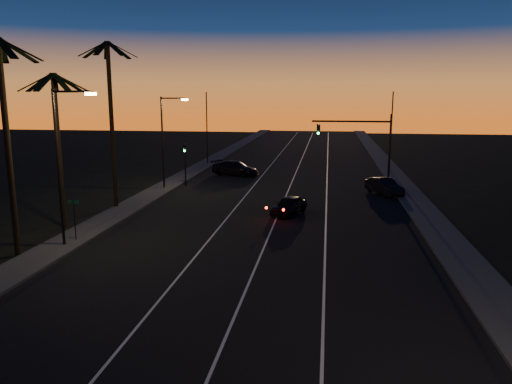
% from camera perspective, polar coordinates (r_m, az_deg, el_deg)
% --- Properties ---
extents(road, '(20.00, 170.00, 0.01)m').
position_cam_1_polar(road, '(37.16, 1.83, -2.43)').
color(road, black).
rests_on(road, ground).
extents(sidewalk_left, '(2.40, 170.00, 0.16)m').
position_cam_1_polar(sidewalk_left, '(39.93, -14.36, -1.71)').
color(sidewalk_left, '#343432').
rests_on(sidewalk_left, ground).
extents(sidewalk_right, '(2.40, 170.00, 0.16)m').
position_cam_1_polar(sidewalk_right, '(37.63, 19.06, -2.76)').
color(sidewalk_right, '#343432').
rests_on(sidewalk_right, ground).
extents(lane_stripe_left, '(0.12, 160.00, 0.01)m').
position_cam_1_polar(lane_stripe_left, '(37.60, -2.72, -2.25)').
color(lane_stripe_left, silver).
rests_on(lane_stripe_left, road).
extents(lane_stripe_mid, '(0.12, 160.00, 0.01)m').
position_cam_1_polar(lane_stripe_mid, '(37.11, 2.60, -2.43)').
color(lane_stripe_mid, silver).
rests_on(lane_stripe_mid, road).
extents(lane_stripe_right, '(0.12, 160.00, 0.01)m').
position_cam_1_polar(lane_stripe_right, '(36.94, 8.01, -2.59)').
color(lane_stripe_right, silver).
rests_on(lane_stripe_right, road).
extents(palm_near, '(4.25, 4.16, 11.53)m').
position_cam_1_polar(palm_near, '(29.15, -26.69, 6.73)').
color(palm_near, black).
rests_on(palm_near, ground).
extents(palm_mid, '(4.25, 4.16, 10.03)m').
position_cam_1_polar(palm_mid, '(34.58, -21.75, 6.27)').
color(palm_mid, black).
rests_on(palm_mid, ground).
extents(palm_far, '(4.25, 4.16, 12.53)m').
position_cam_1_polar(palm_far, '(39.40, -16.25, 9.09)').
color(palm_far, black).
rests_on(palm_far, ground).
extents(streetlight_left_near, '(2.55, 0.26, 9.00)m').
position_cam_1_polar(streetlight_left_near, '(29.97, -21.24, 3.88)').
color(streetlight_left_near, black).
rests_on(streetlight_left_near, ground).
extents(streetlight_left_far, '(2.55, 0.26, 8.50)m').
position_cam_1_polar(streetlight_left_far, '(46.44, -10.29, 6.44)').
color(streetlight_left_far, black).
rests_on(streetlight_left_far, ground).
extents(street_sign, '(0.70, 0.06, 2.60)m').
position_cam_1_polar(street_sign, '(31.50, -20.05, -2.50)').
color(street_sign, black).
rests_on(street_sign, ground).
extents(signal_mast, '(7.10, 0.41, 7.00)m').
position_cam_1_polar(signal_mast, '(46.17, 12.17, 6.00)').
color(signal_mast, black).
rests_on(signal_mast, ground).
extents(signal_post, '(0.28, 0.37, 4.20)m').
position_cam_1_polar(signal_post, '(48.18, -8.12, 4.08)').
color(signal_post, black).
rests_on(signal_post, ground).
extents(far_pole_left, '(0.14, 0.14, 9.00)m').
position_cam_1_polar(far_pole_left, '(62.87, -5.63, 7.23)').
color(far_pole_left, black).
rests_on(far_pole_left, ground).
extents(far_pole_right, '(0.14, 0.14, 9.00)m').
position_cam_1_polar(far_pole_right, '(58.48, 15.19, 6.61)').
color(far_pole_right, black).
rests_on(far_pole_right, ground).
extents(lead_car, '(2.95, 4.61, 1.33)m').
position_cam_1_polar(lead_car, '(36.74, 3.78, -1.53)').
color(lead_car, black).
rests_on(lead_car, road).
extents(right_car, '(3.24, 4.67, 1.46)m').
position_cam_1_polar(right_car, '(45.23, 14.45, 0.62)').
color(right_car, black).
rests_on(right_car, road).
extents(cross_car, '(5.71, 3.97, 1.54)m').
position_cam_1_polar(cross_car, '(54.35, -2.40, 2.73)').
color(cross_car, black).
rests_on(cross_car, road).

